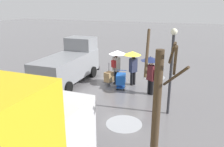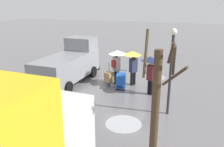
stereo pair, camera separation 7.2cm
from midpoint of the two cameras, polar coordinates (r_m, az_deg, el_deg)
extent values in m
plane|color=slate|center=(14.16, 3.28, -2.85)|extent=(90.00, 90.00, 0.00)
cylinder|color=#999BA0|center=(14.19, -15.61, -3.42)|extent=(1.21, 1.21, 0.01)
cylinder|color=#ADAFB5|center=(9.88, 3.07, -12.33)|extent=(1.53, 1.53, 0.01)
cylinder|color=#999BA0|center=(15.84, 10.64, -0.88)|extent=(1.44, 1.44, 0.01)
cube|color=gray|center=(14.48, -10.88, 1.74)|extent=(2.02, 5.22, 1.40)
cube|color=gray|center=(15.84, -7.52, 7.40)|extent=(1.85, 1.42, 0.84)
cube|color=black|center=(16.62, -6.24, 5.09)|extent=(1.66, 0.08, 0.63)
cube|color=#232326|center=(16.90, -6.06, 1.63)|extent=(1.96, 0.18, 0.24)
cylinder|color=black|center=(16.48, -10.75, 1.14)|extent=(0.25, 0.72, 0.72)
cylinder|color=black|center=(15.57, -4.57, 0.43)|extent=(0.25, 0.72, 0.72)
cylinder|color=black|center=(13.98, -17.59, -2.36)|extent=(0.25, 0.72, 0.72)
cylinder|color=black|center=(12.90, -10.71, -3.49)|extent=(0.25, 0.72, 0.72)
cube|color=silver|center=(7.03, -15.62, -13.36)|extent=(2.23, 1.84, 1.80)
cube|color=black|center=(7.54, -11.65, -8.14)|extent=(1.98, 0.10, 0.81)
cube|color=#1951B2|center=(13.37, 2.38, -1.34)|extent=(0.67, 0.85, 0.56)
cube|color=#1951B2|center=(13.53, 2.36, -3.18)|extent=(0.60, 0.77, 0.04)
cylinder|color=#1951B2|center=(13.65, 2.57, 0.81)|extent=(0.57, 0.16, 0.04)
sphere|color=black|center=(13.26, 3.12, -4.05)|extent=(0.10, 0.10, 0.10)
sphere|color=black|center=(13.30, 1.33, -3.96)|extent=(0.10, 0.10, 0.10)
sphere|color=black|center=(13.83, 3.34, -3.13)|extent=(0.10, 0.10, 0.10)
sphere|color=black|center=(13.86, 1.62, -3.05)|extent=(0.10, 0.10, 0.10)
cube|color=#515156|center=(14.04, -0.63, -2.06)|extent=(0.63, 0.71, 0.03)
cylinder|color=#515156|center=(13.97, 0.83, 0.21)|extent=(0.04, 0.04, 1.10)
cylinder|color=#515156|center=(14.22, -0.60, 0.53)|extent=(0.04, 0.04, 1.10)
cylinder|color=black|center=(14.17, 0.88, -2.37)|extent=(0.11, 0.21, 0.20)
cylinder|color=black|center=(14.44, -0.65, -1.98)|extent=(0.11, 0.21, 0.20)
cube|color=tan|center=(13.98, -0.63, -1.41)|extent=(0.55, 0.57, 0.31)
cube|color=#A37F51|center=(13.89, -0.64, -0.24)|extent=(0.53, 0.60, 0.29)
cylinder|color=black|center=(14.39, 0.98, -0.75)|extent=(0.18, 0.18, 0.82)
cylinder|color=black|center=(14.24, 1.47, -0.95)|extent=(0.18, 0.18, 0.82)
cube|color=#B2A899|center=(14.07, 1.25, 2.36)|extent=(0.52, 0.47, 0.84)
sphere|color=brown|center=(13.94, 1.26, 4.50)|extent=(0.22, 0.22, 0.22)
cylinder|color=#B2A899|center=(14.28, 0.60, 2.38)|extent=(0.10, 0.10, 0.55)
cylinder|color=#B2A899|center=(13.89, 1.78, 3.09)|extent=(0.25, 0.31, 0.50)
cylinder|color=#333338|center=(13.90, 1.51, 3.78)|extent=(0.02, 0.02, 0.86)
cone|color=white|center=(13.82, 1.52, 5.31)|extent=(1.04, 1.04, 0.22)
sphere|color=#333338|center=(13.79, 1.53, 5.84)|extent=(0.04, 0.04, 0.04)
cube|color=maroon|center=(13.94, 0.60, 2.39)|extent=(0.34, 0.30, 0.44)
cylinder|color=black|center=(12.73, 9.99, -3.51)|extent=(0.18, 0.18, 0.82)
cylinder|color=black|center=(12.85, 9.35, -3.26)|extent=(0.18, 0.18, 0.82)
cube|color=#5B1E23|center=(12.52, 9.86, 0.17)|extent=(0.52, 0.48, 0.84)
sphere|color=beige|center=(12.37, 9.99, 2.56)|extent=(0.22, 0.22, 0.22)
cylinder|color=#5B1E23|center=(12.37, 10.70, -0.34)|extent=(0.10, 0.10, 0.55)
cylinder|color=#5B1E23|center=(12.57, 9.26, 1.31)|extent=(0.25, 0.31, 0.50)
cylinder|color=#333338|center=(12.48, 9.62, 1.95)|extent=(0.02, 0.02, 0.86)
cone|color=navy|center=(12.39, 9.71, 3.64)|extent=(1.04, 1.04, 0.22)
sphere|color=#333338|center=(12.36, 9.74, 4.23)|extent=(0.04, 0.04, 0.04)
cube|color=brown|center=(12.65, 10.50, 0.50)|extent=(0.34, 0.30, 0.44)
cylinder|color=black|center=(14.16, 5.67, -1.14)|extent=(0.18, 0.18, 0.82)
cylinder|color=black|center=(14.03, 5.06, -1.30)|extent=(0.18, 0.18, 0.82)
cube|color=#282D47|center=(13.85, 5.46, 2.03)|extent=(0.48, 0.52, 0.84)
sphere|color=brown|center=(13.72, 5.53, 4.21)|extent=(0.22, 0.22, 0.22)
cylinder|color=#282D47|center=(14.04, 6.25, 2.00)|extent=(0.10, 0.10, 0.55)
cylinder|color=#282D47|center=(13.66, 4.98, 2.79)|extent=(0.31, 0.25, 0.50)
cylinder|color=#333338|center=(13.69, 5.20, 3.50)|extent=(0.02, 0.02, 0.86)
cone|color=yellow|center=(13.61, 5.24, 5.05)|extent=(1.04, 1.04, 0.22)
sphere|color=#333338|center=(13.58, 5.26, 5.59)|extent=(0.04, 0.04, 0.04)
cylinder|color=#423323|center=(6.88, 10.94, -9.34)|extent=(0.24, 0.24, 3.68)
cylinder|color=#423323|center=(6.77, 15.43, -0.76)|extent=(0.78, 0.93, 0.91)
cylinder|color=#423323|center=(6.34, 14.74, 4.85)|extent=(0.26, 0.70, 0.73)
cylinder|color=#423323|center=(6.32, 8.72, 5.10)|extent=(0.18, 0.76, 1.22)
cylinder|color=#423323|center=(6.33, 15.42, 2.92)|extent=(0.15, 0.88, 1.01)
cylinder|color=#2D2D33|center=(10.31, 14.44, -0.64)|extent=(0.12, 0.12, 3.60)
sphere|color=#EAEACC|center=(9.90, 15.29, 9.98)|extent=(0.28, 0.28, 0.28)
camera|label=1|loc=(0.04, -89.84, 0.05)|focal=36.85mm
camera|label=2|loc=(0.04, 90.16, -0.05)|focal=36.85mm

